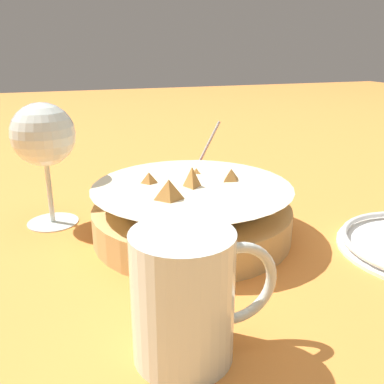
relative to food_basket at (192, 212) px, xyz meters
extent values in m
plane|color=orange|center=(-0.01, -0.01, -0.03)|extent=(4.00, 4.00, 0.00)
cylinder|color=tan|center=(0.00, 0.00, -0.01)|extent=(0.26, 0.26, 0.04)
cone|color=beige|center=(0.00, 0.00, 0.00)|extent=(0.26, 0.26, 0.07)
cylinder|color=#3D842D|center=(0.00, 0.00, -0.01)|extent=(0.20, 0.20, 0.01)
pyramid|color=#B77A38|center=(0.06, 0.01, 0.02)|extent=(0.09, 0.08, 0.06)
pyramid|color=#B77A38|center=(0.02, 0.05, 0.02)|extent=(0.09, 0.10, 0.05)
pyramid|color=#B77A38|center=(-0.05, 0.03, 0.02)|extent=(0.07, 0.06, 0.06)
pyramid|color=#B77A38|center=(-0.04, -0.04, 0.03)|extent=(0.08, 0.06, 0.07)
pyramid|color=#B77A38|center=(0.00, 0.00, 0.03)|extent=(0.06, 0.07, 0.07)
cylinder|color=#B7B7BC|center=(0.08, 0.21, -0.02)|extent=(0.07, 0.07, 0.04)
cylinder|color=red|center=(0.08, 0.21, -0.01)|extent=(0.06, 0.06, 0.02)
cylinder|color=#B7B7BC|center=(0.10, 0.21, 0.03)|extent=(0.06, 0.01, 0.10)
cylinder|color=silver|center=(-0.18, 0.10, -0.03)|extent=(0.07, 0.07, 0.00)
cylinder|color=silver|center=(-0.18, 0.10, 0.01)|extent=(0.01, 0.01, 0.09)
sphere|color=silver|center=(-0.18, 0.10, 0.09)|extent=(0.09, 0.09, 0.09)
sphere|color=#DBD17A|center=(-0.18, 0.10, 0.08)|extent=(0.06, 0.06, 0.06)
cylinder|color=silver|center=(-0.08, -0.22, 0.02)|extent=(0.08, 0.08, 0.11)
cylinder|color=orange|center=(-0.08, -0.22, 0.01)|extent=(0.07, 0.07, 0.08)
torus|color=silver|center=(-0.04, -0.22, 0.02)|extent=(0.07, 0.01, 0.07)
camera|label=1|loc=(-0.17, -0.50, 0.21)|focal=40.00mm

